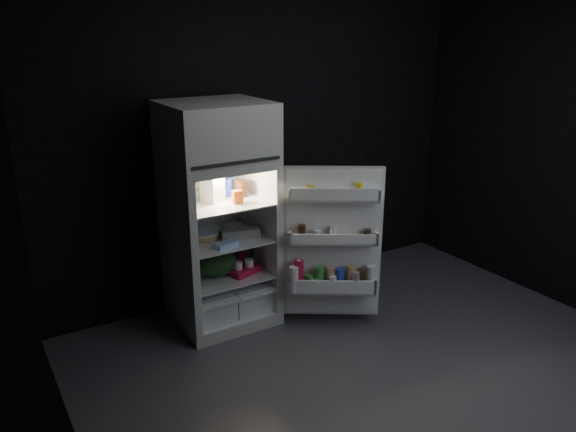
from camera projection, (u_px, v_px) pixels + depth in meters
floor at (386, 371)px, 3.94m from camera, size 4.00×3.40×0.00m
wall_back at (265, 142)px, 4.88m from camera, size 4.00×0.00×2.70m
wall_left at (62, 249)px, 2.52m from camera, size 0.00×3.40×2.70m
refrigerator at (218, 208)px, 4.38m from camera, size 0.76×0.71×1.78m
fridge_door at (332, 247)px, 4.35m from camera, size 0.71×0.55×1.22m
milk_jug at (212, 186)px, 4.27m from camera, size 0.18×0.18×0.24m
mayo_jar at (225, 187)px, 4.44m from camera, size 0.13×0.13×0.14m
jam_jar at (241, 188)px, 4.42m from camera, size 0.12×0.12×0.13m
amber_bottle at (179, 188)px, 4.26m from camera, size 0.11×0.11×0.22m
small_carton at (237, 197)px, 4.25m from camera, size 0.08×0.06×0.10m
egg_carton at (240, 233)px, 4.40m from camera, size 0.32×0.19×0.07m
pie at (202, 234)px, 4.44m from camera, size 0.32×0.32×0.04m
flat_package at (226, 245)px, 4.21m from camera, size 0.19×0.13×0.04m
wrapped_pkg at (233, 226)px, 4.58m from camera, size 0.16×0.14×0.05m
produce_bag at (216, 263)px, 4.43m from camera, size 0.42×0.39×0.20m
yogurt_tray at (245, 270)px, 4.48m from camera, size 0.29×0.21×0.05m
small_can_red at (239, 256)px, 4.72m from camera, size 0.10×0.10×0.09m
small_can_silver at (246, 255)px, 4.74m from camera, size 0.09×0.09×0.09m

